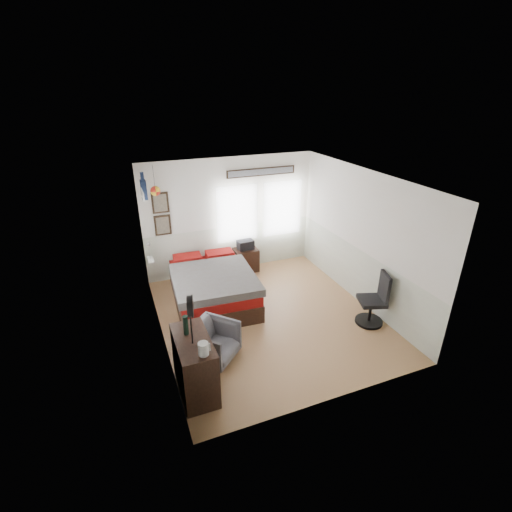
% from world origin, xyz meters
% --- Properties ---
extents(ground_plane, '(4.00, 4.50, 0.01)m').
position_xyz_m(ground_plane, '(0.00, 0.00, -0.01)').
color(ground_plane, '#AD7A52').
extents(room_shell, '(4.02, 4.52, 2.71)m').
position_xyz_m(room_shell, '(-0.08, 0.19, 1.61)').
color(room_shell, white).
rests_on(room_shell, ground_plane).
extents(wall_decor, '(3.55, 1.32, 1.44)m').
position_xyz_m(wall_decor, '(-1.10, 1.96, 2.10)').
color(wall_decor, '#332113').
rests_on(wall_decor, room_shell).
extents(bed, '(1.70, 2.29, 0.70)m').
position_xyz_m(bed, '(-0.84, 0.96, 0.34)').
color(bed, black).
rests_on(bed, ground_plane).
extents(dresser, '(0.48, 1.00, 0.90)m').
position_xyz_m(dresser, '(-1.74, -1.33, 0.45)').
color(dresser, black).
rests_on(dresser, ground_plane).
extents(armchair, '(0.98, 0.98, 0.64)m').
position_xyz_m(armchair, '(-1.30, -0.77, 0.32)').
color(armchair, '#4D4C53').
rests_on(armchair, ground_plane).
extents(nightstand, '(0.56, 0.45, 0.56)m').
position_xyz_m(nightstand, '(0.29, 2.05, 0.28)').
color(nightstand, black).
rests_on(nightstand, ground_plane).
extents(task_chair, '(0.58, 0.58, 1.03)m').
position_xyz_m(task_chair, '(1.75, -0.90, 0.42)').
color(task_chair, black).
rests_on(task_chair, ground_plane).
extents(kettle, '(0.16, 0.14, 0.18)m').
position_xyz_m(kettle, '(-1.67, -1.70, 0.99)').
color(kettle, silver).
rests_on(kettle, dresser).
extents(bottle, '(0.07, 0.07, 0.30)m').
position_xyz_m(bottle, '(-1.79, -1.17, 1.05)').
color(bottle, black).
rests_on(bottle, dresser).
extents(stand_fan, '(0.14, 0.30, 0.74)m').
position_xyz_m(stand_fan, '(-1.74, -1.41, 1.48)').
color(stand_fan, black).
rests_on(stand_fan, dresser).
extents(black_bag, '(0.39, 0.26, 0.22)m').
position_xyz_m(black_bag, '(0.29, 2.05, 0.67)').
color(black_bag, black).
rests_on(black_bag, nightstand).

